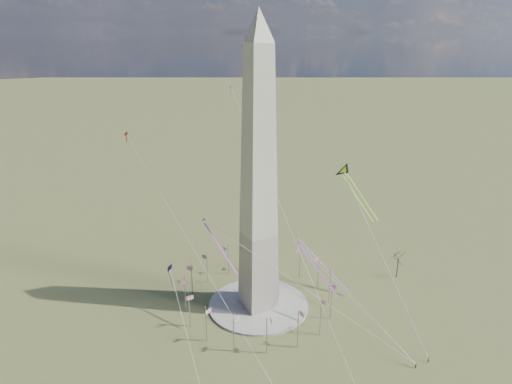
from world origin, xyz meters
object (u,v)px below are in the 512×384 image
washington_monument (259,180)px  tree_near (399,257)px  kite_delta_black (345,173)px  person_east (428,360)px

washington_monument → tree_near: washington_monument is taller
tree_near → kite_delta_black: size_ratio=0.61×
washington_monument → kite_delta_black: size_ratio=4.81×
person_east → kite_delta_black: size_ratio=0.09×
tree_near → person_east: size_ratio=6.72×
kite_delta_black → washington_monument: bearing=4.7°
washington_monument → tree_near: 71.23m
person_east → tree_near: bearing=-139.8°
person_east → washington_monument: bearing=-74.5°
tree_near → kite_delta_black: kite_delta_black is taller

